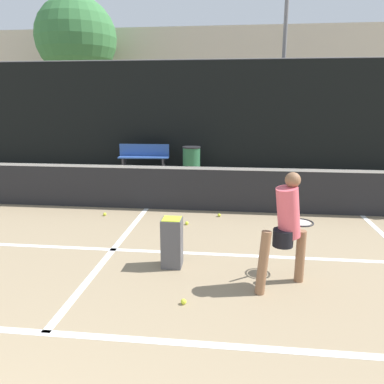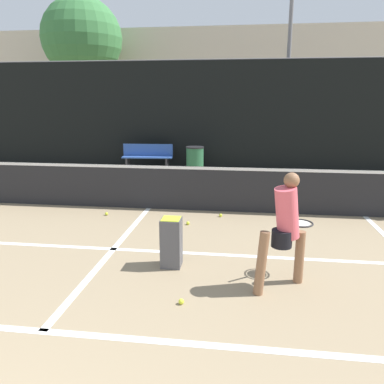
{
  "view_description": "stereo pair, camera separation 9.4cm",
  "coord_description": "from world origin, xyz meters",
  "px_view_note": "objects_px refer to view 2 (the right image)",
  "views": [
    {
      "loc": [
        1.87,
        -0.26,
        2.32
      ],
      "look_at": [
        1.25,
        5.2,
        0.95
      ],
      "focal_mm": 35.0,
      "sensor_mm": 36.0,
      "label": 1
    },
    {
      "loc": [
        1.96,
        -0.25,
        2.32
      ],
      "look_at": [
        1.25,
        5.2,
        0.95
      ],
      "focal_mm": 35.0,
      "sensor_mm": 36.0,
      "label": 2
    }
  ],
  "objects_px": {
    "trash_bin": "(195,159)",
    "parked_car": "(131,138)",
    "ball_hopper": "(171,241)",
    "courtside_bench": "(148,156)",
    "player_practicing": "(285,226)"
  },
  "relations": [
    {
      "from": "trash_bin",
      "to": "parked_car",
      "type": "height_order",
      "value": "parked_car"
    },
    {
      "from": "ball_hopper",
      "to": "parked_car",
      "type": "relative_size",
      "value": 0.16
    },
    {
      "from": "ball_hopper",
      "to": "courtside_bench",
      "type": "relative_size",
      "value": 0.42
    },
    {
      "from": "ball_hopper",
      "to": "trash_bin",
      "type": "xyz_separation_m",
      "value": [
        -0.55,
        7.12,
        0.04
      ]
    },
    {
      "from": "player_practicing",
      "to": "trash_bin",
      "type": "height_order",
      "value": "player_practicing"
    },
    {
      "from": "player_practicing",
      "to": "ball_hopper",
      "type": "bearing_deg",
      "value": 128.32
    },
    {
      "from": "courtside_bench",
      "to": "parked_car",
      "type": "height_order",
      "value": "parked_car"
    },
    {
      "from": "courtside_bench",
      "to": "trash_bin",
      "type": "height_order",
      "value": "courtside_bench"
    },
    {
      "from": "ball_hopper",
      "to": "courtside_bench",
      "type": "height_order",
      "value": "courtside_bench"
    },
    {
      "from": "courtside_bench",
      "to": "ball_hopper",
      "type": "bearing_deg",
      "value": -77.53
    },
    {
      "from": "ball_hopper",
      "to": "player_practicing",
      "type": "bearing_deg",
      "value": -15.56
    },
    {
      "from": "ball_hopper",
      "to": "parked_car",
      "type": "xyz_separation_m",
      "value": [
        -3.95,
        11.35,
        0.27
      ]
    },
    {
      "from": "parked_car",
      "to": "courtside_bench",
      "type": "bearing_deg",
      "value": -66.39
    },
    {
      "from": "courtside_bench",
      "to": "parked_car",
      "type": "relative_size",
      "value": 0.38
    },
    {
      "from": "ball_hopper",
      "to": "trash_bin",
      "type": "height_order",
      "value": "trash_bin"
    }
  ]
}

